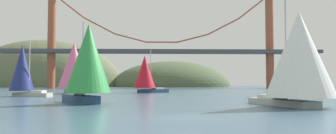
{
  "coord_description": "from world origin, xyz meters",
  "views": [
    {
      "loc": [
        -1.58,
        -19.74,
        2.16
      ],
      "look_at": [
        0.0,
        28.12,
        4.39
      ],
      "focal_mm": 34.77,
      "sensor_mm": 36.0,
      "label": 1
    }
  ],
  "objects_px": {
    "sailboat_orange_sail": "(295,68)",
    "sailboat_crimson_sail": "(145,73)",
    "sailboat_navy_sail": "(23,69)",
    "channel_buoy": "(77,96)",
    "sailboat_white_mainsail": "(299,56)",
    "sailboat_green_sail": "(88,61)",
    "sailboat_pink_spinnaker": "(75,66)"
  },
  "relations": [
    {
      "from": "sailboat_navy_sail",
      "to": "channel_buoy",
      "type": "relative_size",
      "value": 3.31
    },
    {
      "from": "sailboat_crimson_sail",
      "to": "channel_buoy",
      "type": "height_order",
      "value": "sailboat_crimson_sail"
    },
    {
      "from": "sailboat_orange_sail",
      "to": "channel_buoy",
      "type": "xyz_separation_m",
      "value": [
        -31.02,
        -5.24,
        -3.83
      ]
    },
    {
      "from": "sailboat_orange_sail",
      "to": "sailboat_navy_sail",
      "type": "distance_m",
      "value": 41.09
    },
    {
      "from": "sailboat_orange_sail",
      "to": "sailboat_navy_sail",
      "type": "relative_size",
      "value": 0.94
    },
    {
      "from": "sailboat_green_sail",
      "to": "sailboat_pink_spinnaker",
      "type": "distance_m",
      "value": 30.23
    },
    {
      "from": "sailboat_navy_sail",
      "to": "sailboat_white_mainsail",
      "type": "bearing_deg",
      "value": -34.43
    },
    {
      "from": "sailboat_green_sail",
      "to": "sailboat_white_mainsail",
      "type": "relative_size",
      "value": 0.84
    },
    {
      "from": "sailboat_green_sail",
      "to": "sailboat_orange_sail",
      "type": "xyz_separation_m",
      "value": [
        27.56,
        15.29,
        -0.07
      ]
    },
    {
      "from": "sailboat_navy_sail",
      "to": "sailboat_orange_sail",
      "type": "bearing_deg",
      "value": -2.89
    },
    {
      "from": "sailboat_green_sail",
      "to": "sailboat_white_mainsail",
      "type": "distance_m",
      "value": 19.79
    },
    {
      "from": "sailboat_navy_sail",
      "to": "sailboat_pink_spinnaker",
      "type": "bearing_deg",
      "value": 67.23
    },
    {
      "from": "sailboat_navy_sail",
      "to": "channel_buoy",
      "type": "xyz_separation_m",
      "value": [
        10.02,
        -7.31,
        -3.71
      ]
    },
    {
      "from": "sailboat_green_sail",
      "to": "channel_buoy",
      "type": "distance_m",
      "value": 11.33
    },
    {
      "from": "sailboat_crimson_sail",
      "to": "sailboat_green_sail",
      "type": "bearing_deg",
      "value": -97.78
    },
    {
      "from": "sailboat_orange_sail",
      "to": "sailboat_crimson_sail",
      "type": "bearing_deg",
      "value": 142.2
    },
    {
      "from": "sailboat_green_sail",
      "to": "sailboat_orange_sail",
      "type": "height_order",
      "value": "sailboat_green_sail"
    },
    {
      "from": "sailboat_orange_sail",
      "to": "channel_buoy",
      "type": "relative_size",
      "value": 3.11
    },
    {
      "from": "sailboat_green_sail",
      "to": "sailboat_orange_sail",
      "type": "distance_m",
      "value": 31.52
    },
    {
      "from": "sailboat_orange_sail",
      "to": "sailboat_white_mainsail",
      "type": "relative_size",
      "value": 0.81
    },
    {
      "from": "sailboat_crimson_sail",
      "to": "sailboat_white_mainsail",
      "type": "xyz_separation_m",
      "value": [
        14.61,
        -38.16,
        0.46
      ]
    },
    {
      "from": "sailboat_orange_sail",
      "to": "sailboat_navy_sail",
      "type": "height_order",
      "value": "sailboat_navy_sail"
    },
    {
      "from": "sailboat_white_mainsail",
      "to": "channel_buoy",
      "type": "bearing_deg",
      "value": 146.32
    },
    {
      "from": "channel_buoy",
      "to": "sailboat_green_sail",
      "type": "bearing_deg",
      "value": -71.03
    },
    {
      "from": "sailboat_orange_sail",
      "to": "sailboat_navy_sail",
      "type": "xyz_separation_m",
      "value": [
        -41.04,
        2.07,
        -0.12
      ]
    },
    {
      "from": "sailboat_green_sail",
      "to": "sailboat_navy_sail",
      "type": "height_order",
      "value": "sailboat_navy_sail"
    },
    {
      "from": "sailboat_orange_sail",
      "to": "sailboat_pink_spinnaker",
      "type": "bearing_deg",
      "value": 159.29
    },
    {
      "from": "sailboat_orange_sail",
      "to": "channel_buoy",
      "type": "height_order",
      "value": "sailboat_orange_sail"
    },
    {
      "from": "sailboat_navy_sail",
      "to": "channel_buoy",
      "type": "distance_m",
      "value": 12.95
    },
    {
      "from": "sailboat_white_mainsail",
      "to": "sailboat_orange_sail",
      "type": "bearing_deg",
      "value": 67.49
    },
    {
      "from": "sailboat_orange_sail",
      "to": "sailboat_pink_spinnaker",
      "type": "height_order",
      "value": "sailboat_pink_spinnaker"
    },
    {
      "from": "sailboat_orange_sail",
      "to": "sailboat_white_mainsail",
      "type": "height_order",
      "value": "sailboat_white_mainsail"
    }
  ]
}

